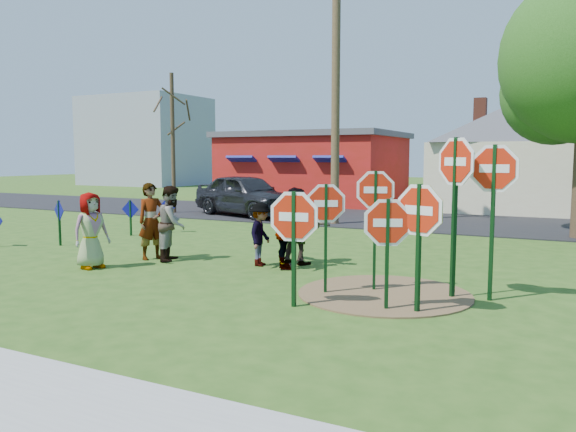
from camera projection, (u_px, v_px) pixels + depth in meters
name	position (u px, v px, depth m)	size (l,w,h in m)	color
ground	(213.00, 264.00, 13.32)	(120.00, 120.00, 0.00)	#2A4E16
road	(370.00, 217.00, 23.51)	(120.00, 7.50, 0.04)	black
dirt_patch	(384.00, 294.00, 10.40)	(3.20, 3.20, 0.03)	brown
red_building	(314.00, 167.00, 31.55)	(9.40, 7.69, 3.90)	#9B1A0F
cream_house	(526.00, 149.00, 26.50)	(9.40, 9.40, 6.50)	beige
distant_building	(146.00, 141.00, 52.10)	(10.00, 8.00, 8.00)	#8C939E
stop_sign_a	(294.00, 225.00, 9.44)	(1.17, 0.15, 2.13)	#0D3313
stop_sign_b	(375.00, 200.00, 10.53)	(0.92, 0.37, 2.42)	#0D3313
stop_sign_c	(455.00, 180.00, 9.94)	(0.97, 0.70, 3.05)	#0D3313
stop_sign_d	(494.00, 182.00, 9.77)	(1.14, 0.16, 2.92)	#0D3313
stop_sign_e	(387.00, 231.00, 9.22)	(1.00, 0.47, 2.01)	#0D3313
stop_sign_f	(419.00, 218.00, 9.03)	(1.10, 0.40, 2.27)	#0D3313
stop_sign_g	(326.00, 214.00, 10.33)	(0.89, 0.47, 2.19)	#0D3313
blue_diamond_b	(59.00, 217.00, 16.09)	(0.59, 0.21, 1.32)	#0D3313
blue_diamond_c	(130.00, 214.00, 18.16)	(0.61, 0.13, 1.17)	#0D3313
blue_diamond_d	(168.00, 211.00, 18.89)	(0.59, 0.14, 1.21)	#0D3313
person_a	(91.00, 230.00, 12.78)	(0.85, 0.56, 1.75)	#494A94
person_b	(151.00, 221.00, 13.93)	(0.70, 0.46, 1.91)	#2A7F72
person_c	(172.00, 223.00, 13.76)	(0.90, 0.70, 1.85)	brown
person_d	(261.00, 234.00, 13.10)	(0.96, 0.55, 1.49)	#39383E
person_e	(284.00, 232.00, 12.67)	(1.00, 0.42, 1.71)	#3C264F
person_f	(296.00, 226.00, 13.31)	(1.71, 0.54, 1.84)	#194F2C
suv	(246.00, 195.00, 24.05)	(2.12, 5.26, 1.79)	#29292E
utility_pole	(336.00, 83.00, 20.70)	(2.33, 1.01, 10.03)	#4C3823
bare_tree_west	(173.00, 123.00, 25.03)	(1.80, 1.80, 6.25)	#382819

